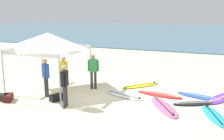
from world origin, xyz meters
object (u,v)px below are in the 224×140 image
(person_blue, at_px, (46,75))
(person_yellow, at_px, (64,72))
(gear_bag_on_sand, at_px, (8,98))
(surfboard_purple, at_px, (223,97))
(person_green, at_px, (93,69))
(gear_bag_near_tent, at_px, (1,97))
(surfboard_yellow, at_px, (140,85))
(surfboard_blue, at_px, (200,97))
(surfboard_black, at_px, (195,103))
(surfboard_pink, at_px, (164,107))
(surfboard_cyan, at_px, (214,115))
(surfboard_white, at_px, (124,95))
(canopy_tent, at_px, (48,40))
(person_black, at_px, (65,83))
(gear_bag_by_pole, at_px, (57,98))
(surfboard_red, at_px, (159,95))

(person_blue, xyz_separation_m, person_yellow, (0.42, 0.83, 0.00))
(person_yellow, relative_size, gear_bag_on_sand, 2.85)
(surfboard_purple, relative_size, person_green, 1.52)
(person_yellow, bearing_deg, gear_bag_near_tent, -134.57)
(surfboard_yellow, relative_size, person_yellow, 1.15)
(surfboard_yellow, xyz_separation_m, surfboard_blue, (2.93, -0.74, -0.00))
(surfboard_black, distance_m, gear_bag_on_sand, 7.84)
(surfboard_pink, relative_size, surfboard_cyan, 1.11)
(surfboard_black, xyz_separation_m, surfboard_white, (-3.05, -0.06, -0.00))
(surfboard_purple, distance_m, person_blue, 7.84)
(surfboard_black, height_order, person_blue, person_blue)
(person_green, distance_m, gear_bag_near_tent, 4.30)
(canopy_tent, bearing_deg, surfboard_pink, -4.64)
(gear_bag_near_tent, bearing_deg, surfboard_yellow, 40.41)
(surfboard_pink, xyz_separation_m, person_green, (-3.68, 1.30, 0.95))
(surfboard_yellow, height_order, person_blue, person_blue)
(gear_bag_near_tent, bearing_deg, gear_bag_on_sand, 8.97)
(surfboard_white, bearing_deg, person_green, 163.33)
(surfboard_blue, height_order, person_blue, person_blue)
(person_black, distance_m, gear_bag_near_tent, 3.13)
(surfboard_pink, height_order, person_yellow, person_yellow)
(surfboard_pink, height_order, surfboard_yellow, same)
(person_black, xyz_separation_m, gear_bag_near_tent, (-2.99, -0.33, -0.85))
(person_blue, height_order, gear_bag_by_pole, person_blue)
(person_black, xyz_separation_m, person_yellow, (-1.04, 1.66, 0.00))
(canopy_tent, distance_m, surfboard_blue, 7.35)
(canopy_tent, xyz_separation_m, surfboard_white, (3.64, 0.33, -2.35))
(surfboard_purple, bearing_deg, person_blue, -160.51)
(person_green, relative_size, gear_bag_by_pole, 2.85)
(surfboard_red, relative_size, person_yellow, 1.29)
(person_yellow, xyz_separation_m, gear_bag_by_pole, (0.32, -1.17, -0.85))
(surfboard_black, bearing_deg, surfboard_purple, 49.22)
(surfboard_white, xyz_separation_m, surfboard_purple, (4.13, 1.31, -0.00))
(surfboard_black, distance_m, person_blue, 6.47)
(canopy_tent, relative_size, person_blue, 1.79)
(surfboard_white, height_order, surfboard_purple, same)
(surfboard_purple, relative_size, person_blue, 1.52)
(surfboard_yellow, distance_m, gear_bag_near_tent, 6.56)
(surfboard_pink, xyz_separation_m, gear_bag_near_tent, (-6.68, -1.66, 0.10))
(person_black, bearing_deg, gear_bag_near_tent, -173.76)
(surfboard_yellow, distance_m, surfboard_blue, 3.02)
(surfboard_cyan, xyz_separation_m, person_yellow, (-6.60, 0.55, 0.95))
(surfboard_blue, bearing_deg, person_blue, -159.75)
(person_black, relative_size, gear_bag_on_sand, 2.85)
(person_blue, xyz_separation_m, gear_bag_on_sand, (-1.19, -1.10, -0.85))
(surfboard_black, relative_size, person_green, 1.08)
(surfboard_black, bearing_deg, person_blue, -167.87)
(surfboard_blue, distance_m, person_green, 5.05)
(surfboard_blue, distance_m, gear_bag_near_tent, 8.67)
(surfboard_pink, distance_m, gear_bag_near_tent, 6.88)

